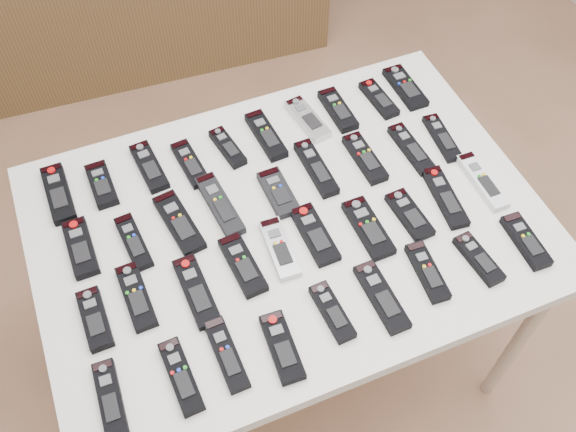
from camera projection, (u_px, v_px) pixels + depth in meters
name	position (u px, v px, depth m)	size (l,w,h in m)	color
ground	(341.00, 365.00, 2.20)	(4.00, 4.00, 0.00)	brown
table	(288.00, 234.00, 1.65)	(1.25, 0.88, 0.78)	white
remote_0	(58.00, 194.00, 1.63)	(0.06, 0.19, 0.02)	black
remote_1	(102.00, 185.00, 1.65)	(0.06, 0.14, 0.02)	black
remote_2	(149.00, 167.00, 1.69)	(0.05, 0.17, 0.02)	black
remote_3	(190.00, 164.00, 1.70)	(0.05, 0.16, 0.02)	black
remote_4	(228.00, 147.00, 1.73)	(0.04, 0.14, 0.02)	black
remote_5	(266.00, 135.00, 1.75)	(0.05, 0.18, 0.02)	black
remote_6	(308.00, 119.00, 1.79)	(0.05, 0.17, 0.02)	#B7B7BC
remote_7	(338.00, 110.00, 1.81)	(0.05, 0.16, 0.02)	black
remote_8	(379.00, 99.00, 1.84)	(0.05, 0.15, 0.02)	black
remote_9	(405.00, 87.00, 1.87)	(0.06, 0.17, 0.02)	black
remote_10	(81.00, 248.00, 1.54)	(0.06, 0.17, 0.02)	black
remote_11	(134.00, 242.00, 1.55)	(0.05, 0.16, 0.02)	black
remote_12	(179.00, 223.00, 1.58)	(0.06, 0.19, 0.02)	black
remote_13	(220.00, 205.00, 1.61)	(0.05, 0.20, 0.02)	black
remote_14	(278.00, 193.00, 1.64)	(0.06, 0.15, 0.02)	black
remote_15	(316.00, 168.00, 1.68)	(0.05, 0.19, 0.02)	black
remote_16	(365.00, 158.00, 1.71)	(0.05, 0.17, 0.02)	black
remote_17	(411.00, 149.00, 1.73)	(0.05, 0.18, 0.02)	black
remote_18	(442.00, 138.00, 1.75)	(0.04, 0.17, 0.02)	black
remote_19	(95.00, 319.00, 1.43)	(0.05, 0.15, 0.02)	black
remote_20	(136.00, 296.00, 1.46)	(0.05, 0.17, 0.02)	black
remote_21	(197.00, 291.00, 1.47)	(0.06, 0.19, 0.02)	black
remote_22	(243.00, 265.00, 1.51)	(0.06, 0.17, 0.02)	black
remote_23	(280.00, 248.00, 1.54)	(0.05, 0.17, 0.02)	#B7B7BC
remote_24	(315.00, 234.00, 1.56)	(0.06, 0.18, 0.02)	black
remote_25	(368.00, 228.00, 1.57)	(0.06, 0.18, 0.02)	black
remote_26	(410.00, 215.00, 1.60)	(0.06, 0.15, 0.02)	black
remote_27	(445.00, 197.00, 1.63)	(0.05, 0.19, 0.02)	black
remote_28	(482.00, 181.00, 1.66)	(0.05, 0.19, 0.02)	silver
remote_29	(110.00, 399.00, 1.32)	(0.05, 0.17, 0.02)	black
remote_30	(181.00, 376.00, 1.35)	(0.05, 0.17, 0.02)	black
remote_31	(227.00, 354.00, 1.38)	(0.05, 0.17, 0.02)	black
remote_32	(282.00, 347.00, 1.39)	(0.05, 0.16, 0.02)	black
remote_33	(332.00, 312.00, 1.44)	(0.04, 0.15, 0.02)	black
remote_34	(382.00, 297.00, 1.46)	(0.05, 0.19, 0.02)	black
remote_35	(427.00, 272.00, 1.50)	(0.05, 0.16, 0.02)	black
remote_36	(479.00, 259.00, 1.52)	(0.05, 0.15, 0.02)	black
remote_37	(526.00, 241.00, 1.55)	(0.05, 0.16, 0.02)	black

